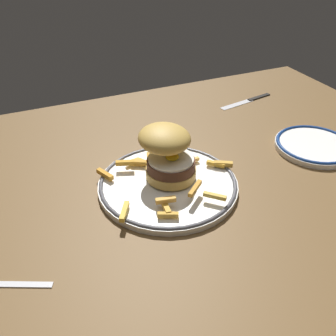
{
  "coord_description": "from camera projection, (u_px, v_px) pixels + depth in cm",
  "views": [
    {
      "loc": [
        -26.06,
        -49.95,
        44.7
      ],
      "look_at": [
        -2.46,
        3.54,
        4.6
      ],
      "focal_mm": 40.05,
      "sensor_mm": 36.0,
      "label": 1
    }
  ],
  "objects": [
    {
      "name": "fries_pile",
      "position": [
        165.0,
        175.0,
        0.73
      ],
      "size": [
        26.62,
        21.97,
        2.34
      ],
      "color": "orange",
      "rests_on": "dinner_plate"
    },
    {
      "name": "burger",
      "position": [
        168.0,
        152.0,
        0.72
      ],
      "size": [
        14.31,
        14.27,
        10.38
      ],
      "color": "gold",
      "rests_on": "dinner_plate"
    },
    {
      "name": "knife",
      "position": [
        250.0,
        100.0,
        1.07
      ],
      "size": [
        17.99,
        4.59,
        0.7
      ],
      "color": "black",
      "rests_on": "ground_plane"
    },
    {
      "name": "side_plate",
      "position": [
        314.0,
        145.0,
        0.85
      ],
      "size": [
        17.56,
        17.56,
        1.6
      ],
      "color": "white",
      "rests_on": "ground_plane"
    },
    {
      "name": "fork",
      "position": [
        0.0,
        284.0,
        0.54
      ],
      "size": [
        13.66,
        7.26,
        0.36
      ],
      "color": "silver",
      "rests_on": "ground_plane"
    },
    {
      "name": "dinner_plate",
      "position": [
        168.0,
        184.0,
        0.73
      ],
      "size": [
        27.22,
        27.22,
        1.6
      ],
      "color": "white",
      "rests_on": "ground_plane"
    },
    {
      "name": "ground_plane",
      "position": [
        187.0,
        202.0,
        0.73
      ],
      "size": [
        127.89,
        101.03,
        4.0
      ],
      "primitive_type": "cube",
      "color": "brown"
    }
  ]
}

